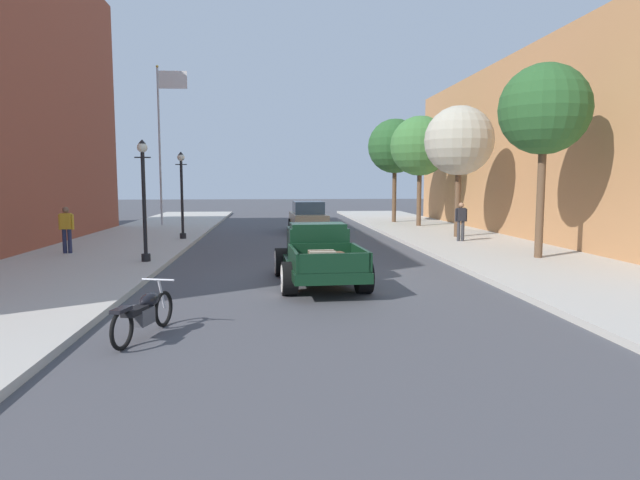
{
  "coord_description": "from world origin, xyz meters",
  "views": [
    {
      "loc": [
        -1.2,
        -15.06,
        2.68
      ],
      "look_at": [
        0.21,
        0.58,
        1.0
      ],
      "focal_mm": 30.64,
      "sensor_mm": 36.0,
      "label": 1
    }
  ],
  "objects": [
    {
      "name": "street_tree_farthest",
      "position": [
        6.57,
        18.93,
        4.89
      ],
      "size": [
        3.38,
        3.38,
        6.45
      ],
      "color": "brown",
      "rests_on": "sidewalk_right"
    },
    {
      "name": "car_background_tan",
      "position": [
        0.75,
        13.79,
        0.77
      ],
      "size": [
        2.0,
        4.37,
        1.65
      ],
      "color": "tan",
      "rests_on": "ground"
    },
    {
      "name": "street_lamp_far",
      "position": [
        -5.14,
        9.67,
        2.39
      ],
      "size": [
        0.5,
        0.32,
        3.85
      ],
      "color": "black",
      "rests_on": "sidewalk_left"
    },
    {
      "name": "pedestrian_sidewalk_left",
      "position": [
        -8.44,
        4.94,
        1.09
      ],
      "size": [
        0.53,
        0.22,
        1.65
      ],
      "color": "#232847",
      "rests_on": "sidewalk_left"
    },
    {
      "name": "street_tree_third",
      "position": [
        7.3,
        15.79,
        4.7
      ],
      "size": [
        3.39,
        3.39,
        6.26
      ],
      "color": "brown",
      "rests_on": "sidewalk_right"
    },
    {
      "name": "flagpole",
      "position": [
        -7.37,
        17.61,
        5.77
      ],
      "size": [
        1.74,
        0.16,
        9.16
      ],
      "color": "#B2B2B7",
      "rests_on": "sidewalk_left"
    },
    {
      "name": "ground_plane",
      "position": [
        0.0,
        0.0,
        0.0
      ],
      "size": [
        140.0,
        140.0,
        0.0
      ],
      "primitive_type": "plane",
      "color": "#47474C"
    },
    {
      "name": "pedestrian_sidewalk_right",
      "position": [
        6.89,
        7.58,
        1.09
      ],
      "size": [
        0.53,
        0.22,
        1.65
      ],
      "color": "#333338",
      "rests_on": "sidewalk_right"
    },
    {
      "name": "street_lamp_near",
      "position": [
        -5.2,
        2.64,
        2.39
      ],
      "size": [
        0.5,
        0.32,
        3.85
      ],
      "color": "black",
      "rests_on": "sidewalk_left"
    },
    {
      "name": "sidewalk_left",
      "position": [
        -7.25,
        0.0,
        0.07
      ],
      "size": [
        5.5,
        64.0,
        0.15
      ],
      "primitive_type": "cube",
      "color": "#B7B2A8",
      "rests_on": "ground"
    },
    {
      "name": "street_tree_second",
      "position": [
        7.37,
        9.43,
        4.53
      ],
      "size": [
        3.15,
        3.15,
        5.97
      ],
      "color": "brown",
      "rests_on": "sidewalk_right"
    },
    {
      "name": "sidewalk_right",
      "position": [
        7.25,
        0.0,
        0.07
      ],
      "size": [
        5.5,
        64.0,
        0.15
      ],
      "primitive_type": "cube",
      "color": "#B7B2A8",
      "rests_on": "ground"
    },
    {
      "name": "street_tree_nearest",
      "position": [
        7.72,
        2.34,
        5.01
      ],
      "size": [
        2.95,
        2.95,
        6.36
      ],
      "color": "brown",
      "rests_on": "sidewalk_right"
    },
    {
      "name": "motorcycle_parked",
      "position": [
        -3.39,
        -5.63,
        0.44
      ],
      "size": [
        0.78,
        2.06,
        0.93
      ],
      "color": "black",
      "rests_on": "ground"
    },
    {
      "name": "hotrod_truck_dark_green",
      "position": [
        0.04,
        -0.68,
        0.75
      ],
      "size": [
        2.35,
        5.0,
        1.58
      ],
      "color": "black",
      "rests_on": "ground"
    },
    {
      "name": "building_right_storefront",
      "position": [
        16.0,
        10.33,
        4.29
      ],
      "size": [
        12.0,
        28.0,
        8.59
      ],
      "primitive_type": "cube",
      "color": "#B27A4C",
      "rests_on": "ground"
    }
  ]
}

